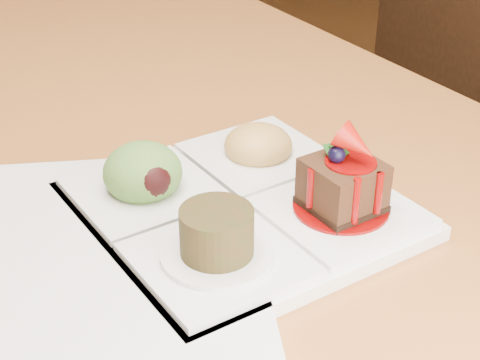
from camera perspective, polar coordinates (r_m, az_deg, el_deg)
chair_right at (r=1.41m, az=10.67°, el=6.38°), size 0.51×0.51×0.92m
sampler_plate at (r=0.60m, az=-0.31°, el=-1.25°), size 0.25×0.25×0.09m
second_plate at (r=0.56m, az=-13.07°, el=-5.81°), size 0.37×0.37×0.01m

